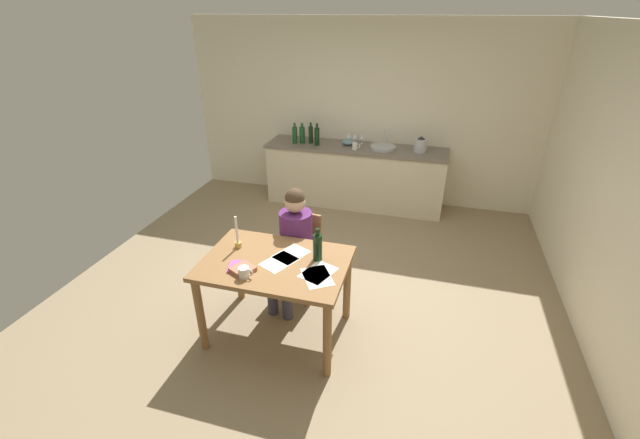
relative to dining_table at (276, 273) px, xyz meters
The scene contains 27 objects.
ground_plane 0.99m from the dining_table, 81.35° to the left, with size 5.20×5.20×0.04m, color #937F60.
wall_back 3.38m from the dining_table, 88.11° to the left, with size 5.20×0.12×2.60m, color silver.
wall_right 2.88m from the dining_table, 14.87° to the left, with size 0.12×5.20×2.60m, color silver.
kitchen_counter 2.97m from the dining_table, 87.88° to the left, with size 2.62×0.64×0.90m.
dining_table is the anchor object (origin of this frame).
chair_at_table 0.69m from the dining_table, 90.35° to the left, with size 0.45×0.45×0.86m.
person_seated 0.52m from the dining_table, 92.42° to the left, with size 0.38×0.62×1.19m.
coffee_mug 0.36m from the dining_table, 118.45° to the right, with size 0.12×0.09×0.09m.
candlestick 0.47m from the dining_table, 162.26° to the left, with size 0.06×0.06×0.31m.
book_magazine 0.32m from the dining_table, 133.78° to the right, with size 0.17×0.17×0.03m, color #AC694D.
book_cookery 0.34m from the dining_table, 146.76° to the right, with size 0.14×0.16×0.02m, color #B3509D.
paper_letter 0.44m from the dining_table, 16.67° to the right, with size 0.21×0.30×0.00m, color white.
paper_bill 0.21m from the dining_table, 55.73° to the left, with size 0.21×0.30×0.00m, color white.
paper_envelope 0.42m from the dining_table, ahead, with size 0.21×0.30×0.00m, color white.
paper_receipt 0.13m from the dining_table, ahead, with size 0.21×0.30×0.00m, color white.
wine_bottle_on_table 0.44m from the dining_table, 20.21° to the left, with size 0.08×0.08×0.30m.
sink_unit 3.02m from the dining_table, 80.49° to the left, with size 0.36×0.36×0.24m.
bottle_oil 3.01m from the dining_table, 105.41° to the left, with size 0.07×0.07×0.30m.
bottle_vinegar 3.03m from the dining_table, 103.36° to the left, with size 0.08×0.08×0.29m.
bottle_wine_red 3.03m from the dining_table, 100.93° to the left, with size 0.07×0.07×0.30m.
bottle_sauce 2.93m from the dining_table, 98.96° to the left, with size 0.07×0.07×0.32m.
mixing_bowl 3.03m from the dining_table, 90.37° to the left, with size 0.18×0.18×0.08m, color #668C99.
stovetop_kettle 3.15m from the dining_table, 71.11° to the left, with size 0.18×0.18×0.22m.
wine_glass_near_sink 3.13m from the dining_table, 87.03° to the left, with size 0.07×0.07×0.15m.
wine_glass_by_kettle 3.13m from the dining_table, 88.94° to the left, with size 0.07×0.07×0.15m.
wine_glass_back_left 3.13m from the dining_table, 90.64° to the left, with size 0.07×0.07×0.15m.
teacup_on_counter 2.83m from the dining_table, 87.47° to the left, with size 0.11×0.07×0.10m.
Camera 1 is at (1.04, -3.42, 2.68)m, focal length 22.98 mm.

